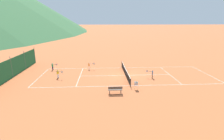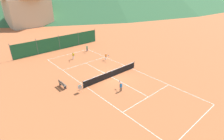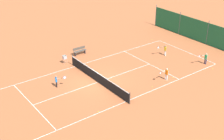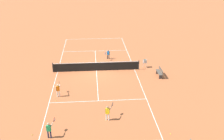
{
  "view_description": "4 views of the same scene",
  "coord_description": "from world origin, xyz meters",
  "px_view_note": "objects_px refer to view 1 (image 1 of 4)",
  "views": [
    {
      "loc": [
        -23.47,
        3.29,
        7.53
      ],
      "look_at": [
        -0.63,
        1.94,
        0.99
      ],
      "focal_mm": 28.0,
      "sensor_mm": 36.0,
      "label": 1
    },
    {
      "loc": [
        -13.96,
        -16.08,
        11.31
      ],
      "look_at": [
        0.22,
        0.12,
        0.95
      ],
      "focal_mm": 28.0,
      "sensor_mm": 36.0,
      "label": 2
    },
    {
      "loc": [
        20.82,
        -13.94,
        13.92
      ],
      "look_at": [
        -0.23,
        1.79,
        0.61
      ],
      "focal_mm": 50.0,
      "sensor_mm": 36.0,
      "label": 3
    },
    {
      "loc": [
        0.41,
        25.61,
        11.13
      ],
      "look_at": [
        -1.5,
        2.04,
        0.91
      ],
      "focal_mm": 42.0,
      "sensor_mm": 36.0,
      "label": 4
    }
  ],
  "objects_px": {
    "tennis_ball_near_corner": "(84,69)",
    "courtside_bench": "(115,90)",
    "player_far_service": "(53,66)",
    "tennis_ball_alley_right": "(139,68)",
    "ball_hopper": "(136,84)",
    "player_near_service": "(152,73)",
    "tennis_ball_mid_court": "(57,68)",
    "tennis_ball_service_box": "(31,90)",
    "tennis_ball_by_net_right": "(102,69)",
    "player_far_baseline": "(58,73)",
    "tennis_net": "(125,72)",
    "player_near_baseline": "(89,65)"
  },
  "relations": [
    {
      "from": "tennis_ball_near_corner",
      "to": "tennis_ball_mid_court",
      "type": "height_order",
      "value": "same"
    },
    {
      "from": "tennis_net",
      "to": "tennis_ball_alley_right",
      "type": "relative_size",
      "value": 139.09
    },
    {
      "from": "tennis_ball_near_corner",
      "to": "tennis_ball_mid_court",
      "type": "xyz_separation_m",
      "value": [
        1.09,
        4.55,
        0.0
      ]
    },
    {
      "from": "player_far_baseline",
      "to": "player_near_service",
      "type": "distance_m",
      "value": 12.64
    },
    {
      "from": "ball_hopper",
      "to": "courtside_bench",
      "type": "distance_m",
      "value": 2.64
    },
    {
      "from": "courtside_bench",
      "to": "tennis_ball_by_net_right",
      "type": "bearing_deg",
      "value": 8.09
    },
    {
      "from": "tennis_ball_near_corner",
      "to": "tennis_ball_alley_right",
      "type": "bearing_deg",
      "value": -87.37
    },
    {
      "from": "tennis_net",
      "to": "tennis_ball_mid_court",
      "type": "bearing_deg",
      "value": 66.47
    },
    {
      "from": "player_near_service",
      "to": "tennis_ball_near_corner",
      "type": "height_order",
      "value": "player_near_service"
    },
    {
      "from": "player_near_service",
      "to": "player_far_service",
      "type": "bearing_deg",
      "value": 71.3
    },
    {
      "from": "tennis_ball_near_corner",
      "to": "tennis_ball_by_net_right",
      "type": "height_order",
      "value": "same"
    },
    {
      "from": "player_near_service",
      "to": "tennis_ball_service_box",
      "type": "relative_size",
      "value": 17.11
    },
    {
      "from": "tennis_net",
      "to": "courtside_bench",
      "type": "xyz_separation_m",
      "value": [
        -6.34,
        1.93,
        -0.05
      ]
    },
    {
      "from": "player_far_baseline",
      "to": "tennis_ball_service_box",
      "type": "xyz_separation_m",
      "value": [
        -4.14,
        2.09,
        -0.66
      ]
    },
    {
      "from": "player_far_baseline",
      "to": "tennis_ball_mid_court",
      "type": "xyz_separation_m",
      "value": [
        5.26,
        1.44,
        -0.66
      ]
    },
    {
      "from": "player_near_baseline",
      "to": "courtside_bench",
      "type": "distance_m",
      "value": 10.33
    },
    {
      "from": "player_near_service",
      "to": "player_far_service",
      "type": "height_order",
      "value": "player_far_service"
    },
    {
      "from": "tennis_ball_alley_right",
      "to": "courtside_bench",
      "type": "bearing_deg",
      "value": 155.72
    },
    {
      "from": "tennis_ball_alley_right",
      "to": "ball_hopper",
      "type": "distance_m",
      "value": 9.54
    },
    {
      "from": "player_near_service",
      "to": "tennis_ball_alley_right",
      "type": "height_order",
      "value": "player_near_service"
    },
    {
      "from": "tennis_ball_service_box",
      "to": "tennis_ball_mid_court",
      "type": "distance_m",
      "value": 9.42
    },
    {
      "from": "ball_hopper",
      "to": "tennis_ball_service_box",
      "type": "bearing_deg",
      "value": 87.37
    },
    {
      "from": "tennis_ball_alley_right",
      "to": "tennis_ball_mid_court",
      "type": "distance_m",
      "value": 13.39
    },
    {
      "from": "tennis_ball_alley_right",
      "to": "tennis_ball_by_net_right",
      "type": "distance_m",
      "value": 6.07
    },
    {
      "from": "player_near_service",
      "to": "tennis_ball_alley_right",
      "type": "bearing_deg",
      "value": 7.1
    },
    {
      "from": "player_near_baseline",
      "to": "tennis_ball_mid_court",
      "type": "bearing_deg",
      "value": 77.14
    },
    {
      "from": "tennis_ball_service_box",
      "to": "tennis_ball_near_corner",
      "type": "bearing_deg",
      "value": -32.02
    },
    {
      "from": "player_near_baseline",
      "to": "tennis_ball_mid_court",
      "type": "distance_m",
      "value": 5.53
    },
    {
      "from": "tennis_ball_alley_right",
      "to": "ball_hopper",
      "type": "height_order",
      "value": "ball_hopper"
    },
    {
      "from": "tennis_ball_alley_right",
      "to": "player_far_baseline",
      "type": "bearing_deg",
      "value": 110.97
    },
    {
      "from": "ball_hopper",
      "to": "player_far_service",
      "type": "bearing_deg",
      "value": 52.82
    },
    {
      "from": "ball_hopper",
      "to": "tennis_net",
      "type": "bearing_deg",
      "value": 5.21
    },
    {
      "from": "tennis_net",
      "to": "tennis_ball_near_corner",
      "type": "relative_size",
      "value": 139.09
    },
    {
      "from": "player_far_baseline",
      "to": "ball_hopper",
      "type": "distance_m",
      "value": 10.78
    },
    {
      "from": "player_near_service",
      "to": "courtside_bench",
      "type": "height_order",
      "value": "player_near_service"
    },
    {
      "from": "tennis_ball_by_net_right",
      "to": "tennis_ball_near_corner",
      "type": "bearing_deg",
      "value": 91.95
    },
    {
      "from": "player_far_service",
      "to": "courtside_bench",
      "type": "xyz_separation_m",
      "value": [
        -9.74,
        -9.05,
        -0.24
      ]
    },
    {
      "from": "courtside_bench",
      "to": "ball_hopper",
      "type": "bearing_deg",
      "value": -66.65
    },
    {
      "from": "tennis_ball_by_net_right",
      "to": "tennis_ball_service_box",
      "type": "relative_size",
      "value": 1.0
    },
    {
      "from": "player_far_service",
      "to": "tennis_ball_near_corner",
      "type": "relative_size",
      "value": 17.97
    },
    {
      "from": "player_far_baseline",
      "to": "player_far_service",
      "type": "bearing_deg",
      "value": 23.68
    },
    {
      "from": "player_near_service",
      "to": "tennis_ball_by_net_right",
      "type": "relative_size",
      "value": 17.11
    },
    {
      "from": "tennis_ball_alley_right",
      "to": "ball_hopper",
      "type": "bearing_deg",
      "value": 166.46
    },
    {
      "from": "tennis_net",
      "to": "player_far_service",
      "type": "xyz_separation_m",
      "value": [
        3.39,
        10.98,
        0.19
      ]
    },
    {
      "from": "player_far_baseline",
      "to": "tennis_ball_near_corner",
      "type": "bearing_deg",
      "value": -36.74
    },
    {
      "from": "player_far_service",
      "to": "tennis_ball_by_net_right",
      "type": "distance_m",
      "value": 7.66
    },
    {
      "from": "tennis_ball_near_corner",
      "to": "courtside_bench",
      "type": "xyz_separation_m",
      "value": [
        -9.9,
        -4.18,
        0.42
      ]
    },
    {
      "from": "tennis_net",
      "to": "tennis_ball_near_corner",
      "type": "height_order",
      "value": "tennis_net"
    },
    {
      "from": "tennis_ball_alley_right",
      "to": "courtside_bench",
      "type": "height_order",
      "value": "courtside_bench"
    },
    {
      "from": "player_near_service",
      "to": "ball_hopper",
      "type": "distance_m",
      "value": 4.81
    }
  ]
}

